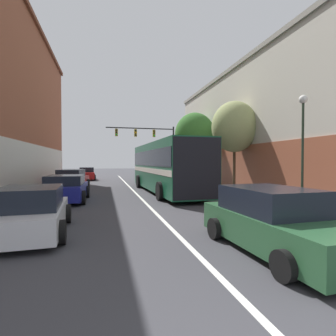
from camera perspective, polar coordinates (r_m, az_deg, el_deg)
name	(u,v)px	position (r m, az deg, el deg)	size (l,w,h in m)	color
lane_center_line	(137,194)	(16.93, -6.86, -5.60)	(0.14, 44.37, 0.01)	silver
building_right_storefront	(274,127)	(22.11, 22.00, 8.32)	(6.91, 25.00, 9.31)	#B7B2A3
bus	(166,165)	(17.58, -0.54, 0.66)	(3.07, 11.50, 3.27)	#145133
hatchback_foreground	(275,222)	(6.62, 22.22, -10.79)	(2.15, 4.27, 1.45)	#285633
parked_car_left_near	(87,174)	(31.26, -17.26, -1.22)	(2.09, 4.64, 1.42)	red
parked_car_left_mid	(66,189)	(14.53, -21.35, -4.23)	(2.20, 4.13, 1.37)	navy
parked_car_left_far	(72,180)	(20.94, -20.22, -2.41)	(2.44, 4.48, 1.48)	red
parked_car_left_distant	(31,212)	(8.36, -27.60, -8.53)	(2.15, 4.03, 1.37)	silver
traffic_signal_gantry	(151,140)	(29.41, -3.67, 6.14)	(7.60, 0.36, 6.05)	black
street_lamp	(303,140)	(12.31, 27.28, 5.52)	(0.35, 0.35, 4.83)	#233323
street_tree_near	(234,127)	(18.51, 14.27, 8.67)	(3.13, 2.82, 6.15)	#4C3823
street_tree_far	(195,135)	(24.36, 5.86, 7.14)	(3.72, 3.34, 6.56)	#4C3823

